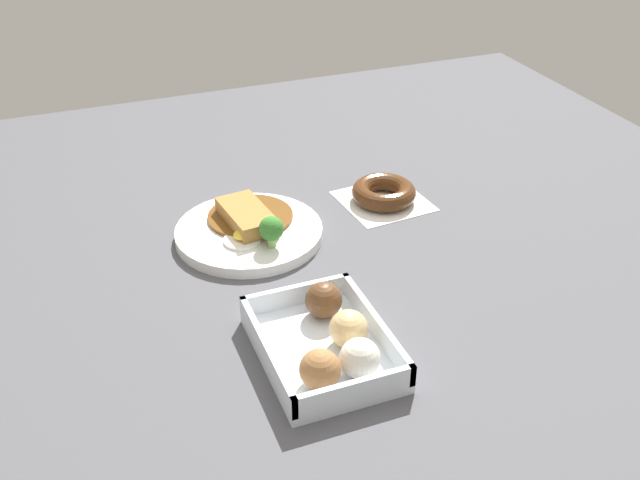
# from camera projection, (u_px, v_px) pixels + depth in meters

# --- Properties ---
(ground_plane) EXTENTS (1.60, 1.60, 0.00)m
(ground_plane) POSITION_uv_depth(u_px,v_px,m) (339.00, 272.00, 1.11)
(ground_plane) COLOR #4C4C51
(curry_plate) EXTENTS (0.24, 0.24, 0.07)m
(curry_plate) POSITION_uv_depth(u_px,v_px,m) (250.00, 229.00, 1.19)
(curry_plate) COLOR white
(curry_plate) RESTS_ON ground_plane
(donut_box) EXTENTS (0.21, 0.16, 0.06)m
(donut_box) POSITION_uv_depth(u_px,v_px,m) (330.00, 343.00, 0.94)
(donut_box) COLOR silver
(donut_box) RESTS_ON ground_plane
(chocolate_ring_donut) EXTENTS (0.15, 0.15, 0.03)m
(chocolate_ring_donut) POSITION_uv_depth(u_px,v_px,m) (384.00, 193.00, 1.29)
(chocolate_ring_donut) COLOR white
(chocolate_ring_donut) RESTS_ON ground_plane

